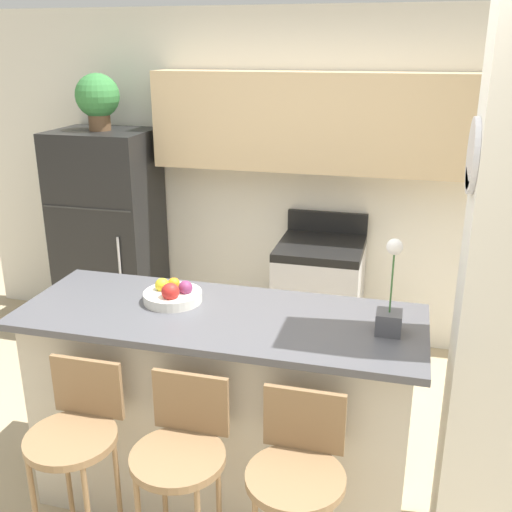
# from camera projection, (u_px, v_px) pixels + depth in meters

# --- Properties ---
(ground_plane) EXTENTS (14.00, 14.00, 0.00)m
(ground_plane) POSITION_uv_depth(u_px,v_px,m) (223.00, 495.00, 3.21)
(ground_plane) COLOR tan
(wall_back) EXTENTS (5.60, 0.38, 2.55)m
(wall_back) POSITION_uv_depth(u_px,v_px,m) (315.00, 159.00, 4.47)
(wall_back) COLOR silver
(wall_back) RESTS_ON ground_plane
(pillar_right) EXTENTS (0.38, 0.32, 2.55)m
(pillar_right) POSITION_uv_depth(u_px,v_px,m) (504.00, 301.00, 2.47)
(pillar_right) COLOR silver
(pillar_right) RESTS_ON ground_plane
(counter_bar) EXTENTS (1.94, 0.73, 1.07)m
(counter_bar) POSITION_uv_depth(u_px,v_px,m) (221.00, 409.00, 3.03)
(counter_bar) COLOR beige
(counter_bar) RESTS_ON ground_plane
(refrigerator) EXTENTS (0.75, 0.63, 1.67)m
(refrigerator) POSITION_uv_depth(u_px,v_px,m) (109.00, 235.00, 4.80)
(refrigerator) COLOR black
(refrigerator) RESTS_ON ground_plane
(stove_range) EXTENTS (0.62, 0.66, 1.07)m
(stove_range) POSITION_uv_depth(u_px,v_px,m) (319.00, 300.00, 4.51)
(stove_range) COLOR silver
(stove_range) RESTS_ON ground_plane
(bar_stool_left) EXTENTS (0.40, 0.40, 0.97)m
(bar_stool_left) POSITION_uv_depth(u_px,v_px,m) (76.00, 437.00, 2.62)
(bar_stool_left) COLOR olive
(bar_stool_left) RESTS_ON ground_plane
(bar_stool_mid) EXTENTS (0.40, 0.40, 0.97)m
(bar_stool_mid) POSITION_uv_depth(u_px,v_px,m) (182.00, 455.00, 2.50)
(bar_stool_mid) COLOR olive
(bar_stool_mid) RESTS_ON ground_plane
(bar_stool_right) EXTENTS (0.40, 0.40, 0.97)m
(bar_stool_right) POSITION_uv_depth(u_px,v_px,m) (297.00, 475.00, 2.38)
(bar_stool_right) COLOR olive
(bar_stool_right) RESTS_ON ground_plane
(potted_plant_on_fridge) EXTENTS (0.33, 0.33, 0.42)m
(potted_plant_on_fridge) POSITION_uv_depth(u_px,v_px,m) (98.00, 98.00, 4.45)
(potted_plant_on_fridge) COLOR brown
(potted_plant_on_fridge) RESTS_ON refrigerator
(orchid_vase) EXTENTS (0.11, 0.11, 0.44)m
(orchid_vase) POSITION_uv_depth(u_px,v_px,m) (390.00, 307.00, 2.62)
(orchid_vase) COLOR #4C4C51
(orchid_vase) RESTS_ON counter_bar
(fruit_bowl) EXTENTS (0.29, 0.29, 0.12)m
(fruit_bowl) POSITION_uv_depth(u_px,v_px,m) (173.00, 294.00, 2.97)
(fruit_bowl) COLOR silver
(fruit_bowl) RESTS_ON counter_bar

